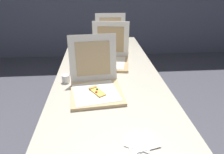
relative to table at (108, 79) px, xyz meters
name	(u,v)px	position (x,y,z in m)	size (l,w,h in m)	color
table	(108,79)	(0.00, 0.00, 0.00)	(0.88, 2.39, 0.74)	#BCB29E
pizza_box_front	(96,85)	(-0.11, -0.29, 0.10)	(0.40, 0.45, 0.38)	tan
pizza_box_middle	(110,58)	(0.03, 0.25, 0.10)	(0.41, 0.41, 0.38)	tan
pizza_box_back	(111,44)	(0.08, 0.72, 0.10)	(0.36, 0.37, 0.38)	tan
cup_white_mid	(73,70)	(-0.30, 0.03, 0.08)	(0.06, 0.06, 0.06)	white
cup_white_near_center	(66,79)	(-0.34, -0.12, 0.08)	(0.06, 0.06, 0.06)	white
napkin_pile	(141,141)	(0.12, -0.81, 0.05)	(0.19, 0.17, 0.01)	white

